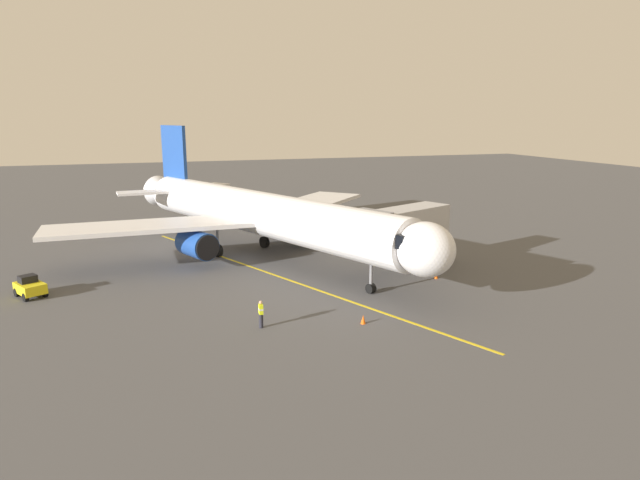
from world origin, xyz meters
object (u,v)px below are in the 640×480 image
safety_cone_nose_left (436,275)px  tug_portside (30,287)px  airplane (258,214)px  jet_bridge (395,227)px  safety_cone_nose_right (363,319)px  baggage_cart_near_nose (289,214)px  ground_crew_marshaller (261,314)px

safety_cone_nose_left → tug_portside: bearing=-9.7°
airplane → jet_bridge: bearing=139.1°
jet_bridge → safety_cone_nose_right: bearing=55.6°
baggage_cart_near_nose → ground_crew_marshaller: bearing=72.2°
airplane → ground_crew_marshaller: 17.31m
jet_bridge → tug_portside: size_ratio=4.07×
airplane → tug_portside: bearing=18.2°
jet_bridge → tug_portside: bearing=-5.0°
baggage_cart_near_nose → tug_portside: (25.18, 23.13, 0.05)m
tug_portside → safety_cone_nose_left: (-29.53, 5.06, -0.43)m
ground_crew_marshaller → safety_cone_nose_left: 16.33m
safety_cone_nose_right → baggage_cart_near_nose: bearing=-97.7°
baggage_cart_near_nose → safety_cone_nose_left: baggage_cart_near_nose is taller
jet_bridge → ground_crew_marshaller: 15.67m
airplane → jet_bridge: (-9.44, 8.18, -0.24)m
airplane → baggage_cart_near_nose: 19.16m
safety_cone_nose_right → safety_cone_nose_left: bearing=-142.1°
airplane → ground_crew_marshaller: bearing=78.5°
jet_bridge → baggage_cart_near_nose: size_ratio=4.05×
tug_portside → baggage_cart_near_nose: bearing=-137.4°
tug_portside → safety_cone_nose_right: bearing=149.1°
jet_bridge → tug_portside: (27.13, -2.36, -3.06)m
tug_portside → safety_cone_nose_left: 29.96m
airplane → safety_cone_nose_left: bearing=137.4°
safety_cone_nose_left → airplane: bearing=-42.6°
jet_bridge → tug_portside: jet_bridge is taller
airplane → safety_cone_nose_left: airplane is taller
safety_cone_nose_left → safety_cone_nose_right: (9.14, 7.13, 0.00)m
tug_portside → safety_cone_nose_left: bearing=170.3°
jet_bridge → safety_cone_nose_left: 5.02m
safety_cone_nose_left → ground_crew_marshaller: bearing=20.8°
safety_cone_nose_right → airplane: bearing=-81.5°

